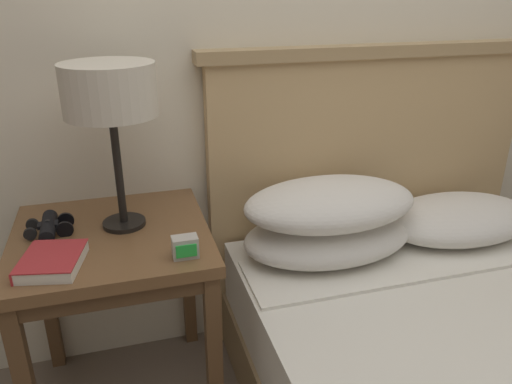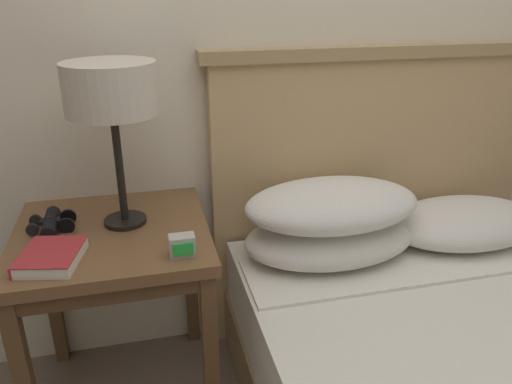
% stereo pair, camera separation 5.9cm
% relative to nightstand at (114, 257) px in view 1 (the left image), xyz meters
% --- Properties ---
extents(nightstand, '(0.58, 0.58, 0.65)m').
position_rel_nightstand_xyz_m(nightstand, '(0.00, 0.00, 0.00)').
color(nightstand, brown).
rests_on(nightstand, ground_plane).
extents(table_lamp, '(0.26, 0.26, 0.49)m').
position_rel_nightstand_xyz_m(table_lamp, '(0.04, 0.04, 0.49)').
color(table_lamp, black).
rests_on(table_lamp, nightstand).
extents(book_on_nightstand, '(0.18, 0.21, 0.04)m').
position_rel_nightstand_xyz_m(book_on_nightstand, '(-0.15, -0.16, 0.10)').
color(book_on_nightstand, silver).
rests_on(book_on_nightstand, nightstand).
extents(binoculars_pair, '(0.14, 0.16, 0.05)m').
position_rel_nightstand_xyz_m(binoculars_pair, '(-0.17, 0.04, 0.11)').
color(binoculars_pair, black).
rests_on(binoculars_pair, nightstand).
extents(alarm_clock, '(0.07, 0.05, 0.06)m').
position_rel_nightstand_xyz_m(alarm_clock, '(0.20, -0.21, 0.12)').
color(alarm_clock, '#B7B2A8').
rests_on(alarm_clock, nightstand).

